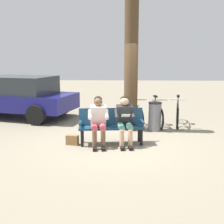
{
  "coord_description": "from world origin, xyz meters",
  "views": [
    {
      "loc": [
        -0.18,
        6.87,
        2.12
      ],
      "look_at": [
        0.15,
        -0.26,
        0.75
      ],
      "focal_mm": 45.81,
      "sensor_mm": 36.0,
      "label": 1
    }
  ],
  "objects_px": {
    "handbag": "(72,140)",
    "parked_car": "(17,96)",
    "person_companion": "(98,119)",
    "litter_bin": "(155,116)",
    "bicycle_silver": "(135,114)",
    "person_reading": "(125,118)",
    "tree_trunk": "(131,61)",
    "bicycle_blue": "(177,114)",
    "bench": "(111,123)",
    "bicycle_orange": "(156,115)"
  },
  "relations": [
    {
      "from": "bench",
      "to": "bicycle_silver",
      "type": "xyz_separation_m",
      "value": [
        -0.64,
        -1.9,
        -0.15
      ]
    },
    {
      "from": "bicycle_silver",
      "to": "person_companion",
      "type": "bearing_deg",
      "value": -40.04
    },
    {
      "from": "litter_bin",
      "to": "bicycle_silver",
      "type": "height_order",
      "value": "bicycle_silver"
    },
    {
      "from": "person_companion",
      "to": "person_reading",
      "type": "bearing_deg",
      "value": 179.95
    },
    {
      "from": "parked_car",
      "to": "person_reading",
      "type": "bearing_deg",
      "value": 154.8
    },
    {
      "from": "parked_car",
      "to": "tree_trunk",
      "type": "bearing_deg",
      "value": 171.87
    },
    {
      "from": "bicycle_blue",
      "to": "parked_car",
      "type": "xyz_separation_m",
      "value": [
        5.51,
        -0.96,
        0.41
      ]
    },
    {
      "from": "person_companion",
      "to": "tree_trunk",
      "type": "bearing_deg",
      "value": -123.8
    },
    {
      "from": "person_reading",
      "to": "tree_trunk",
      "type": "height_order",
      "value": "tree_trunk"
    },
    {
      "from": "bicycle_blue",
      "to": "handbag",
      "type": "bearing_deg",
      "value": -43.03
    },
    {
      "from": "tree_trunk",
      "to": "parked_car",
      "type": "relative_size",
      "value": 0.89
    },
    {
      "from": "tree_trunk",
      "to": "bicycle_orange",
      "type": "height_order",
      "value": "tree_trunk"
    },
    {
      "from": "person_companion",
      "to": "bicycle_orange",
      "type": "height_order",
      "value": "person_companion"
    },
    {
      "from": "tree_trunk",
      "to": "person_companion",
      "type": "bearing_deg",
      "value": 63.02
    },
    {
      "from": "bench",
      "to": "handbag",
      "type": "bearing_deg",
      "value": 4.79
    },
    {
      "from": "person_companion",
      "to": "litter_bin",
      "type": "bearing_deg",
      "value": -141.78
    },
    {
      "from": "litter_bin",
      "to": "bicycle_blue",
      "type": "relative_size",
      "value": 0.5
    },
    {
      "from": "bench",
      "to": "bicycle_blue",
      "type": "distance_m",
      "value": 2.86
    },
    {
      "from": "person_companion",
      "to": "bicycle_silver",
      "type": "xyz_separation_m",
      "value": [
        -0.94,
        -2.1,
        -0.3
      ]
    },
    {
      "from": "bicycle_silver",
      "to": "bench",
      "type": "bearing_deg",
      "value": -34.54
    },
    {
      "from": "bench",
      "to": "parked_car",
      "type": "height_order",
      "value": "parked_car"
    },
    {
      "from": "bicycle_orange",
      "to": "person_reading",
      "type": "bearing_deg",
      "value": -33.57
    },
    {
      "from": "parked_car",
      "to": "bicycle_silver",
      "type": "bearing_deg",
      "value": 179.09
    },
    {
      "from": "bicycle_silver",
      "to": "parked_car",
      "type": "bearing_deg",
      "value": -120.71
    },
    {
      "from": "handbag",
      "to": "tree_trunk",
      "type": "relative_size",
      "value": 0.07
    },
    {
      "from": "bicycle_orange",
      "to": "bicycle_silver",
      "type": "xyz_separation_m",
      "value": [
        0.68,
        0.0,
        0.0
      ]
    },
    {
      "from": "litter_bin",
      "to": "bicycle_silver",
      "type": "xyz_separation_m",
      "value": [
        0.57,
        -0.59,
        -0.06
      ]
    },
    {
      "from": "bench",
      "to": "tree_trunk",
      "type": "height_order",
      "value": "tree_trunk"
    },
    {
      "from": "bench",
      "to": "litter_bin",
      "type": "height_order",
      "value": "bench"
    },
    {
      "from": "bench",
      "to": "bicycle_silver",
      "type": "distance_m",
      "value": 2.01
    },
    {
      "from": "person_reading",
      "to": "person_companion",
      "type": "height_order",
      "value": "same"
    },
    {
      "from": "handbag",
      "to": "tree_trunk",
      "type": "xyz_separation_m",
      "value": [
        -1.45,
        -1.57,
        1.88
      ]
    },
    {
      "from": "bench",
      "to": "litter_bin",
      "type": "relative_size",
      "value": 1.97
    },
    {
      "from": "bench",
      "to": "handbag",
      "type": "xyz_separation_m",
      "value": [
        0.95,
        0.19,
        -0.39
      ]
    },
    {
      "from": "handbag",
      "to": "parked_car",
      "type": "distance_m",
      "value": 4.15
    },
    {
      "from": "person_reading",
      "to": "person_companion",
      "type": "bearing_deg",
      "value": -0.05
    },
    {
      "from": "tree_trunk",
      "to": "parked_car",
      "type": "xyz_separation_m",
      "value": [
        4.01,
        -1.62,
        -1.23
      ]
    },
    {
      "from": "handbag",
      "to": "litter_bin",
      "type": "relative_size",
      "value": 0.36
    },
    {
      "from": "handbag",
      "to": "parked_car",
      "type": "xyz_separation_m",
      "value": [
        2.56,
        -3.19,
        0.65
      ]
    },
    {
      "from": "person_reading",
      "to": "litter_bin",
      "type": "bearing_deg",
      "value": -128.19
    },
    {
      "from": "handbag",
      "to": "bicycle_orange",
      "type": "bearing_deg",
      "value": -137.21
    },
    {
      "from": "bicycle_orange",
      "to": "parked_car",
      "type": "xyz_separation_m",
      "value": [
        4.83,
        -1.09,
        0.41
      ]
    },
    {
      "from": "handbag",
      "to": "litter_bin",
      "type": "height_order",
      "value": "litter_bin"
    },
    {
      "from": "handbag",
      "to": "parked_car",
      "type": "relative_size",
      "value": 0.07
    },
    {
      "from": "person_reading",
      "to": "parked_car",
      "type": "bearing_deg",
      "value": -45.92
    },
    {
      "from": "person_reading",
      "to": "handbag",
      "type": "relative_size",
      "value": 4.0
    },
    {
      "from": "person_companion",
      "to": "handbag",
      "type": "relative_size",
      "value": 4.0
    },
    {
      "from": "litter_bin",
      "to": "bicycle_blue",
      "type": "xyz_separation_m",
      "value": [
        -0.79,
        -0.72,
        -0.06
      ]
    },
    {
      "from": "person_companion",
      "to": "bicycle_blue",
      "type": "bearing_deg",
      "value": -142.61
    },
    {
      "from": "tree_trunk",
      "to": "bicycle_silver",
      "type": "height_order",
      "value": "tree_trunk"
    }
  ]
}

